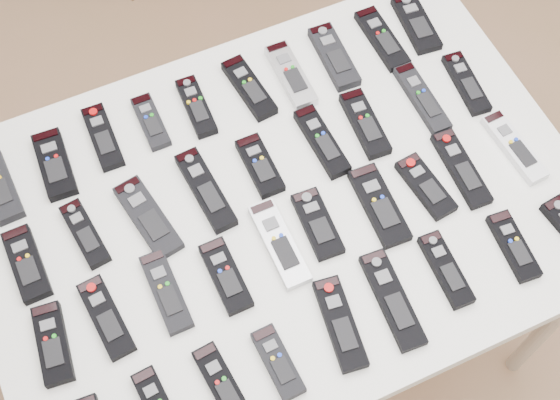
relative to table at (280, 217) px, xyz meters
name	(u,v)px	position (x,y,z in m)	size (l,w,h in m)	color
ground	(337,339)	(0.14, -0.10, -0.72)	(4.00, 4.00, 0.00)	#9A784E
table	(280,217)	(0.00, 0.00, 0.00)	(1.25, 0.88, 0.78)	white
remote_1	(55,164)	(-0.40, 0.28, 0.07)	(0.06, 0.16, 0.02)	black
remote_2	(103,137)	(-0.28, 0.30, 0.07)	(0.05, 0.16, 0.02)	black
remote_3	(151,122)	(-0.17, 0.30, 0.07)	(0.05, 0.14, 0.02)	black
remote_4	(196,107)	(-0.07, 0.29, 0.07)	(0.05, 0.16, 0.02)	black
remote_5	(249,88)	(0.06, 0.29, 0.07)	(0.05, 0.17, 0.02)	black
remote_6	(291,75)	(0.16, 0.28, 0.07)	(0.05, 0.18, 0.02)	#B7B7BC
remote_7	(334,57)	(0.27, 0.29, 0.07)	(0.06, 0.18, 0.02)	black
remote_8	(382,39)	(0.39, 0.29, 0.07)	(0.05, 0.18, 0.02)	black
remote_9	(416,23)	(0.49, 0.30, 0.07)	(0.06, 0.17, 0.02)	black
remote_10	(27,264)	(-0.51, 0.08, 0.07)	(0.06, 0.16, 0.02)	black
remote_11	(85,234)	(-0.39, 0.10, 0.07)	(0.05, 0.15, 0.02)	black
remote_12	(148,218)	(-0.26, 0.08, 0.07)	(0.06, 0.19, 0.02)	black
remote_13	(206,190)	(-0.13, 0.09, 0.07)	(0.05, 0.20, 0.02)	black
remote_14	(260,166)	(0.00, 0.10, 0.07)	(0.05, 0.15, 0.02)	black
remote_15	(322,142)	(0.14, 0.10, 0.07)	(0.05, 0.18, 0.02)	black
remote_16	(365,124)	(0.25, 0.10, 0.07)	(0.05, 0.17, 0.02)	black
remote_17	(422,99)	(0.39, 0.11, 0.07)	(0.05, 0.19, 0.02)	black
remote_18	(466,83)	(0.51, 0.10, 0.07)	(0.05, 0.17, 0.02)	black
remote_19	(53,344)	(-0.51, -0.10, 0.07)	(0.05, 0.16, 0.02)	black
remote_20	(106,317)	(-0.41, -0.09, 0.07)	(0.05, 0.17, 0.02)	black
remote_21	(166,292)	(-0.28, -0.09, 0.07)	(0.05, 0.17, 0.02)	black
remote_22	(226,276)	(-0.16, -0.11, 0.07)	(0.05, 0.16, 0.02)	black
remote_23	(279,244)	(-0.04, -0.09, 0.07)	(0.05, 0.19, 0.02)	#B7B7BC
remote_24	(317,224)	(0.05, -0.08, 0.07)	(0.06, 0.15, 0.02)	black
remote_25	(379,205)	(0.18, -0.09, 0.07)	(0.06, 0.18, 0.02)	black
remote_26	(426,186)	(0.29, -0.09, 0.07)	(0.05, 0.15, 0.02)	black
remote_27	(461,169)	(0.38, -0.09, 0.07)	(0.05, 0.19, 0.02)	black
remote_28	(514,147)	(0.51, -0.09, 0.07)	(0.05, 0.18, 0.02)	silver
remote_31	(223,386)	(-0.25, -0.30, 0.07)	(0.05, 0.17, 0.02)	black
remote_32	(278,362)	(-0.14, -0.30, 0.07)	(0.05, 0.14, 0.02)	black
remote_33	(340,324)	(-0.01, -0.29, 0.07)	(0.05, 0.19, 0.02)	black
remote_34	(392,300)	(0.11, -0.28, 0.07)	(0.05, 0.21, 0.02)	black
remote_35	(446,270)	(0.23, -0.27, 0.07)	(0.05, 0.16, 0.02)	black
remote_36	(513,246)	(0.38, -0.28, 0.07)	(0.05, 0.15, 0.02)	black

